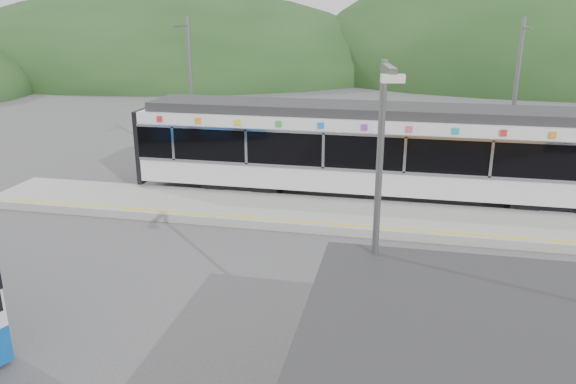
# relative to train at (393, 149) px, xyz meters

# --- Properties ---
(ground) EXTENTS (120.00, 120.00, 0.00)m
(ground) POSITION_rel_train_xyz_m (-2.27, -6.00, -2.06)
(ground) COLOR #4C4C4F
(ground) RESTS_ON ground
(hills) EXTENTS (146.00, 149.00, 26.00)m
(hills) POSITION_rel_train_xyz_m (3.91, -0.71, -2.06)
(hills) COLOR #1E3D19
(hills) RESTS_ON ground
(platform) EXTENTS (26.00, 3.20, 0.30)m
(platform) POSITION_rel_train_xyz_m (-2.27, -2.70, -1.91)
(platform) COLOR #9E9E99
(platform) RESTS_ON ground
(yellow_line) EXTENTS (26.00, 0.10, 0.01)m
(yellow_line) POSITION_rel_train_xyz_m (-2.27, -4.00, -1.76)
(yellow_line) COLOR yellow
(yellow_line) RESTS_ON platform
(train) EXTENTS (20.44, 3.01, 3.74)m
(train) POSITION_rel_train_xyz_m (0.00, 0.00, 0.00)
(train) COLOR black
(train) RESTS_ON ground
(catenary_mast_west) EXTENTS (0.18, 1.80, 7.00)m
(catenary_mast_west) POSITION_rel_train_xyz_m (-9.27, 2.56, 1.58)
(catenary_mast_west) COLOR slate
(catenary_mast_west) RESTS_ON ground
(catenary_mast_east) EXTENTS (0.18, 1.80, 7.00)m
(catenary_mast_east) POSITION_rel_train_xyz_m (4.73, 2.56, 1.58)
(catenary_mast_east) COLOR slate
(catenary_mast_east) RESTS_ON ground
(lamp_post) EXTENTS (0.38, 1.15, 6.45)m
(lamp_post) POSITION_rel_train_xyz_m (0.03, -12.39, 1.77)
(lamp_post) COLOR slate
(lamp_post) RESTS_ON ground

